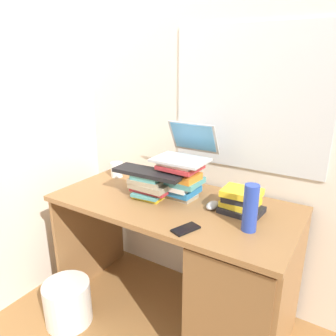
{
  "coord_description": "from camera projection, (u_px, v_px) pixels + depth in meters",
  "views": [
    {
      "loc": [
        0.86,
        -1.42,
        1.52
      ],
      "look_at": [
        -0.06,
        0.03,
        0.95
      ],
      "focal_mm": 34.16,
      "sensor_mm": 36.0,
      "label": 1
    }
  ],
  "objects": [
    {
      "name": "desk",
      "position": [
        226.0,
        276.0,
        1.73
      ],
      "size": [
        1.38,
        0.68,
        0.77
      ],
      "color": "olive",
      "rests_on": "ground"
    },
    {
      "name": "cell_phone",
      "position": [
        186.0,
        229.0,
        1.5
      ],
      "size": [
        0.11,
        0.15,
        0.01
      ],
      "primitive_type": "cube",
      "rotation": [
        0.0,
        0.0,
        -0.35
      ],
      "color": "black",
      "rests_on": "desk"
    },
    {
      "name": "wall_back",
      "position": [
        207.0,
        100.0,
        1.95
      ],
      "size": [
        6.0,
        0.06,
        2.6
      ],
      "color": "silver",
      "rests_on": "ground"
    },
    {
      "name": "computer_mouse",
      "position": [
        213.0,
        205.0,
        1.72
      ],
      "size": [
        0.06,
        0.1,
        0.04
      ],
      "primitive_type": "ellipsoid",
      "color": "#A5A8AD",
      "rests_on": "desk"
    },
    {
      "name": "mug",
      "position": [
        117.0,
        170.0,
        2.19
      ],
      "size": [
        0.12,
        0.08,
        0.1
      ],
      "color": "white",
      "rests_on": "desk"
    },
    {
      "name": "book_stack_side",
      "position": [
        241.0,
        201.0,
        1.67
      ],
      "size": [
        0.22,
        0.2,
        0.13
      ],
      "color": "black",
      "rests_on": "desk"
    },
    {
      "name": "water_bottle",
      "position": [
        250.0,
        208.0,
        1.47
      ],
      "size": [
        0.07,
        0.07,
        0.23
      ],
      "primitive_type": "cylinder",
      "color": "#263FA5",
      "rests_on": "desk"
    },
    {
      "name": "book_stack_tall",
      "position": [
        180.0,
        178.0,
        1.84
      ],
      "size": [
        0.24,
        0.21,
        0.22
      ],
      "color": "gray",
      "rests_on": "desk"
    },
    {
      "name": "keyboard",
      "position": [
        149.0,
        172.0,
        1.82
      ],
      "size": [
        0.43,
        0.16,
        0.02
      ],
      "primitive_type": "cube",
      "rotation": [
        0.0,
        0.0,
        0.04
      ],
      "color": "black",
      "rests_on": "book_stack_keyboard_riser"
    },
    {
      "name": "ground_plane",
      "position": [
        172.0,
        310.0,
        2.06
      ],
      "size": [
        6.0,
        6.0,
        0.0
      ],
      "primitive_type": "plane",
      "color": "olive"
    },
    {
      "name": "laptop",
      "position": [
        186.0,
        150.0,
        1.84
      ],
      "size": [
        0.3,
        0.31,
        0.2
      ],
      "color": "#B7BABF",
      "rests_on": "book_stack_tall"
    },
    {
      "name": "wall_left",
      "position": [
        51.0,
        97.0,
        2.13
      ],
      "size": [
        0.05,
        6.0,
        2.6
      ],
      "primitive_type": "cube",
      "color": "beige",
      "rests_on": "ground"
    },
    {
      "name": "book_stack_keyboard_riser",
      "position": [
        150.0,
        186.0,
        1.84
      ],
      "size": [
        0.24,
        0.19,
        0.14
      ],
      "color": "yellow",
      "rests_on": "desk"
    },
    {
      "name": "wastebasket",
      "position": [
        68.0,
        303.0,
        1.94
      ],
      "size": [
        0.28,
        0.28,
        0.27
      ],
      "primitive_type": "cylinder",
      "color": "silver",
      "rests_on": "ground"
    }
  ]
}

